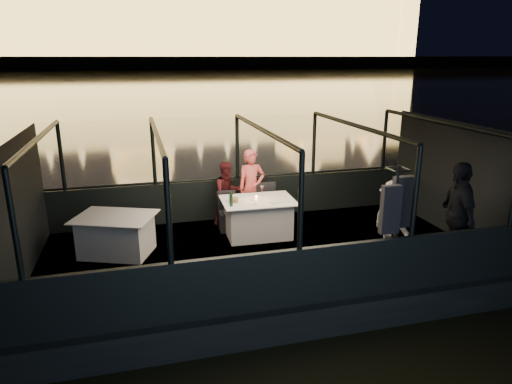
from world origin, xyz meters
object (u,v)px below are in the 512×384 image
object	(u,v)px
passenger_dark	(456,220)
wine_bottle	(231,199)
coat_stand	(393,232)
chair_port_right	(268,206)
person_man_maroon	(228,190)
person_woman_coral	(252,190)
dining_table_central	(258,218)
dining_table_aft	(116,234)
passenger_stripe	(394,216)
chair_port_left	(228,210)

from	to	relation	value
passenger_dark	wine_bottle	size ratio (longest dim) A/B	6.25
coat_stand	chair_port_right	bearing A→B (deg)	110.66
person_man_maroon	passenger_dark	distance (m)	4.55
person_woman_coral	passenger_dark	xyz separation A→B (m)	(2.85, -2.95, 0.10)
dining_table_central	wine_bottle	bearing A→B (deg)	-157.57
chair_port_right	person_man_maroon	world-z (taller)	person_man_maroon
passenger_dark	dining_table_central	bearing A→B (deg)	-112.31
person_man_maroon	dining_table_central	bearing A→B (deg)	-76.42
dining_table_aft	wine_bottle	world-z (taller)	wine_bottle
chair_port_right	person_man_maroon	size ratio (longest dim) A/B	0.66
dining_table_central	person_man_maroon	bearing A→B (deg)	117.13
person_man_maroon	passenger_stripe	xyz separation A→B (m)	(2.42, -2.64, 0.10)
dining_table_aft	passenger_dark	bearing A→B (deg)	-19.56
chair_port_left	person_man_maroon	bearing A→B (deg)	83.04
dining_table_aft	dining_table_central	bearing A→B (deg)	3.84
dining_table_aft	coat_stand	size ratio (longest dim) A/B	0.71
dining_table_aft	chair_port_left	distance (m)	2.32
dining_table_central	person_woman_coral	bearing A→B (deg)	85.64
coat_stand	person_woman_coral	xyz separation A→B (m)	(-1.44, 3.28, -0.15)
chair_port_left	chair_port_right	distance (m)	0.88
chair_port_right	passenger_stripe	xyz separation A→B (m)	(1.62, -2.27, 0.40)
person_woman_coral	chair_port_left	bearing A→B (deg)	-156.93
wine_bottle	coat_stand	bearing A→B (deg)	-47.37
chair_port_right	person_man_maroon	distance (m)	0.93
passenger_stripe	passenger_dark	world-z (taller)	passenger_dark
coat_stand	person_woman_coral	world-z (taller)	coat_stand
coat_stand	person_woman_coral	distance (m)	3.58
dining_table_aft	person_woman_coral	size ratio (longest dim) A/B	0.85
chair_port_right	passenger_dark	distance (m)	3.73
chair_port_right	passenger_dark	world-z (taller)	passenger_dark
dining_table_aft	chair_port_right	world-z (taller)	chair_port_right
passenger_dark	wine_bottle	xyz separation A→B (m)	(-3.51, 1.95, 0.06)
dining_table_aft	person_man_maroon	world-z (taller)	person_man_maroon
coat_stand	dining_table_aft	bearing A→B (deg)	151.16
chair_port_left	passenger_stripe	bearing A→B (deg)	-38.50
person_woman_coral	person_man_maroon	size ratio (longest dim) A/B	1.19
person_woman_coral	passenger_stripe	world-z (taller)	passenger_stripe
passenger_stripe	dining_table_aft	bearing A→B (deg)	65.33
dining_table_aft	chair_port_left	world-z (taller)	chair_port_left
coat_stand	dining_table_central	bearing A→B (deg)	120.63
chair_port_left	person_woman_coral	size ratio (longest dim) A/B	0.50
person_woman_coral	wine_bottle	size ratio (longest dim) A/B	5.47
chair_port_left	person_woman_coral	bearing A→B (deg)	30.89
coat_stand	passenger_dark	size ratio (longest dim) A/B	1.05
passenger_stripe	passenger_dark	bearing A→B (deg)	-120.59
chair_port_left	passenger_dark	distance (m)	4.35
chair_port_left	person_man_maroon	xyz separation A→B (m)	(0.07, 0.42, 0.30)
person_woman_coral	passenger_stripe	xyz separation A→B (m)	(1.92, -2.52, 0.10)
chair_port_right	person_woman_coral	world-z (taller)	person_woman_coral
dining_table_central	person_woman_coral	xyz separation A→B (m)	(0.06, 0.75, 0.36)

